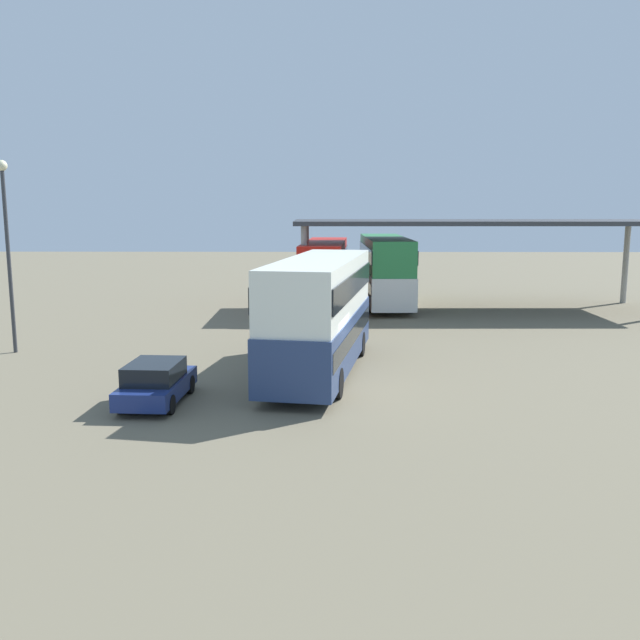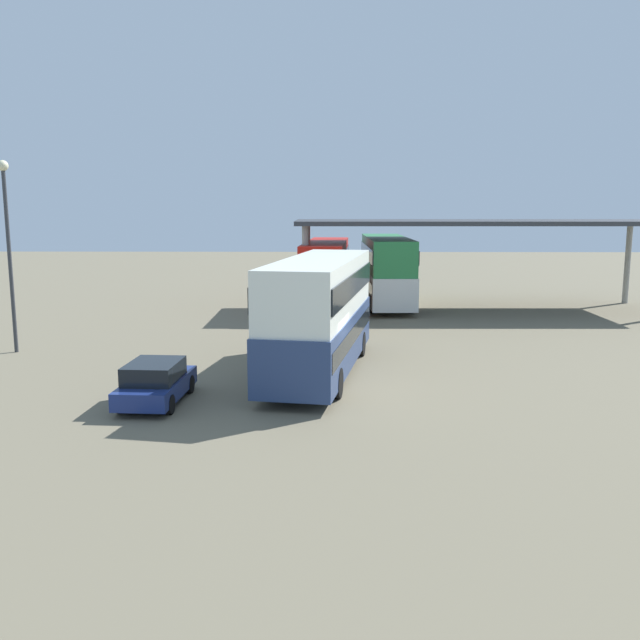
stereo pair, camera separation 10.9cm
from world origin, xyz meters
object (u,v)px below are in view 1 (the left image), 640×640
at_px(double_decker_mid_row, 385,268).
at_px(lamppost_tall, 7,234).
at_px(double_decker_near_canopy, 325,271).
at_px(double_decker_main, 320,311).
at_px(parked_hatchback, 156,383).

distance_m(double_decker_mid_row, lamppost_tall, 22.28).
bearing_deg(double_decker_near_canopy, double_decker_main, -177.17).
distance_m(double_decker_main, parked_hatchback, 6.70).
height_order(parked_hatchback, double_decker_near_canopy, double_decker_near_canopy).
height_order(parked_hatchback, double_decker_mid_row, double_decker_mid_row).
bearing_deg(double_decker_near_canopy, lamppost_tall, 138.87).
height_order(double_decker_mid_row, lamppost_tall, lamppost_tall).
relative_size(double_decker_near_canopy, lamppost_tall, 1.42).
relative_size(double_decker_mid_row, lamppost_tall, 1.40).
height_order(double_decker_main, parked_hatchback, double_decker_main).
distance_m(parked_hatchback, double_decker_mid_row, 23.66).
height_order(double_decker_main, double_decker_near_canopy, double_decker_main).
bearing_deg(lamppost_tall, double_decker_mid_row, 40.46).
bearing_deg(lamppost_tall, parked_hatchback, -43.53).
bearing_deg(double_decker_main, lamppost_tall, 84.40).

